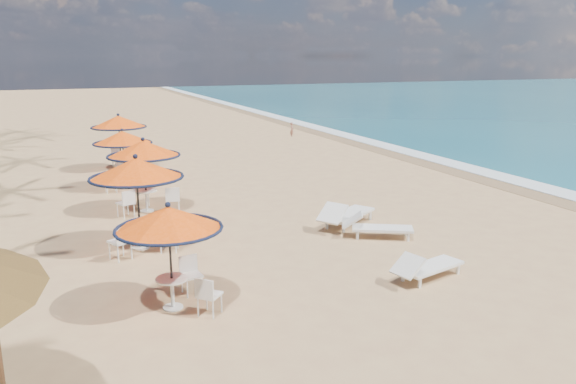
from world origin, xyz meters
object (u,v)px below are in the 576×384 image
Objects in this scene: station_0 at (172,228)px; lounger_near at (426,266)px; station_4 at (120,128)px; lounger_mid at (375,226)px; station_3 at (123,145)px; lounger_far at (345,214)px; station_1 at (137,177)px; station_2 at (144,158)px.

station_0 is 1.11× the size of lounger_near.
station_0 is 0.88× the size of station_4.
lounger_near is at bearing -71.16° from lounger_mid.
station_0 is at bearing -91.86° from station_3.
station_0 is at bearing -179.44° from lounger_far.
station_0 is 0.96× the size of station_3.
lounger_far is at bearing -2.75° from station_1.
station_2 is 1.06× the size of station_3.
station_1 is 3.61m from station_2.
lounger_far is at bearing -66.17° from station_4.
station_4 is (0.09, 7.28, 0.06)m from station_2.
station_2 reaches higher than lounger_far.
station_0 is 6.38m from lounger_mid.
station_3 is (-0.22, 3.56, -0.09)m from station_2.
station_3 is 9.11m from lounger_far.
station_4 reaches higher than station_2.
station_3 is at bearing 86.26° from station_1.
lounger_near is (4.95, -11.54, -1.31)m from station_3.
station_2 is 3.56m from station_3.
station_4 is at bearing 82.38° from lounger_far.
station_0 reaches higher than lounger_far.
station_1 reaches higher than station_0.
lounger_far is (5.21, -7.37, -1.25)m from station_3.
station_0 is 14.58m from station_4.
station_1 is at bearing 145.80° from lounger_far.
station_1 reaches higher than station_4.
station_2 is 6.42m from lounger_far.
station_4 is at bearing 89.28° from station_2.
station_3 reaches higher than lounger_near.
station_0 is 6.68m from lounger_far.
station_1 is at bearing -100.96° from station_2.
station_2 reaches higher than lounger_near.
lounger_mid is at bearing 21.24° from station_0.
station_3 is 1.15× the size of lounger_mid.
station_3 is 12.63m from lounger_near.
station_1 reaches higher than lounger_far.
station_2 is at bearing 85.51° from station_0.
station_2 reaches higher than station_0.
lounger_mid is (5.46, -8.59, -1.31)m from station_3.
lounger_near is at bearing -59.37° from station_2.
station_2 is 1.05× the size of lounger_far.
station_3 is 1.15× the size of lounger_near.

